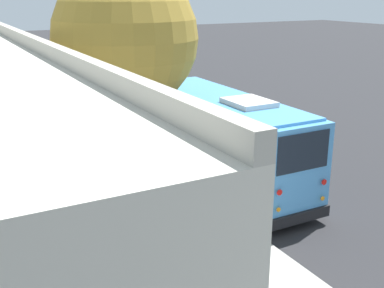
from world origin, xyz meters
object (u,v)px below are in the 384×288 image
object	(u,v)px
street_tree	(124,28)
parked_sedan_navy	(63,76)
parked_sedan_tan	(119,113)
sign_post_far	(223,204)
parked_sedan_silver	(86,91)
parked_sedan_gray	(41,64)
sign_post_near	(250,219)
shuttle_bus	(223,135)

from	to	relation	value
street_tree	parked_sedan_navy	bearing A→B (deg)	-7.57
parked_sedan_navy	parked_sedan_tan	bearing A→B (deg)	176.91
parked_sedan_tan	street_tree	world-z (taller)	street_tree
parked_sedan_tan	sign_post_far	xyz separation A→B (m)	(-13.44, 1.49, 0.16)
parked_sedan_silver	parked_sedan_gray	distance (m)	14.57
street_tree	sign_post_near	world-z (taller)	street_tree
parked_sedan_navy	parked_sedan_gray	size ratio (longest dim) A/B	0.97
sign_post_near	parked_sedan_navy	bearing A→B (deg)	-3.51
shuttle_bus	sign_post_near	size ratio (longest dim) A/B	6.43
parked_sedan_gray	sign_post_far	world-z (taller)	sign_post_far
sign_post_near	parked_sedan_silver	bearing A→B (deg)	-4.20
parked_sedan_tan	sign_post_near	size ratio (longest dim) A/B	3.22
parked_sedan_silver	sign_post_far	bearing A→B (deg)	175.95
parked_sedan_navy	street_tree	world-z (taller)	street_tree
parked_sedan_navy	shuttle_bus	bearing A→B (deg)	178.35
parked_sedan_silver	sign_post_far	xyz separation A→B (m)	(-20.15, 1.59, 0.16)
parked_sedan_gray	sign_post_near	xyz separation A→B (m)	(-36.18, 1.69, 0.28)
parked_sedan_gray	street_tree	world-z (taller)	street_tree
shuttle_bus	parked_sedan_navy	bearing A→B (deg)	0.82
parked_sedan_silver	street_tree	size ratio (longest dim) A/B	0.49
parked_sedan_gray	sign_post_near	world-z (taller)	sign_post_near
street_tree	sign_post_near	xyz separation A→B (m)	(-6.39, -1.19, -4.99)
parked_sedan_navy	sign_post_far	xyz separation A→B (m)	(-27.10, 1.75, 0.14)
parked_sedan_silver	street_tree	bearing A→B (deg)	170.09
shuttle_bus	street_tree	bearing A→B (deg)	58.86
parked_sedan_silver	shuttle_bus	bearing A→B (deg)	-178.53
parked_sedan_gray	shuttle_bus	bearing A→B (deg)	175.57
shuttle_bus	parked_sedan_gray	xyz separation A→B (m)	(31.69, 0.20, -1.34)
sign_post_far	parked_sedan_gray	bearing A→B (deg)	-2.78
shuttle_bus	street_tree	world-z (taller)	street_tree
parked_sedan_silver	parked_sedan_gray	world-z (taller)	parked_sedan_gray
parked_sedan_silver	parked_sedan_navy	world-z (taller)	parked_sedan_navy
parked_sedan_gray	parked_sedan_silver	bearing A→B (deg)	174.80
street_tree	sign_post_far	size ratio (longest dim) A/B	7.20
parked_sedan_silver	parked_sedan_gray	bearing A→B (deg)	0.04
parked_sedan_gray	street_tree	distance (m)	30.39
parked_sedan_silver	parked_sedan_navy	bearing A→B (deg)	-0.92
parked_sedan_tan	parked_sedan_silver	bearing A→B (deg)	-3.27
parked_sedan_gray	parked_sedan_tan	bearing A→B (deg)	174.67
shuttle_bus	parked_sedan_tan	distance (m)	10.51
sign_post_far	parked_sedan_silver	bearing A→B (deg)	-4.50
parked_sedan_gray	sign_post_far	bearing A→B (deg)	172.42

